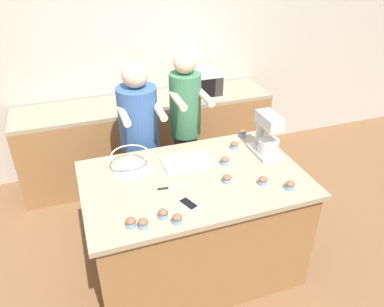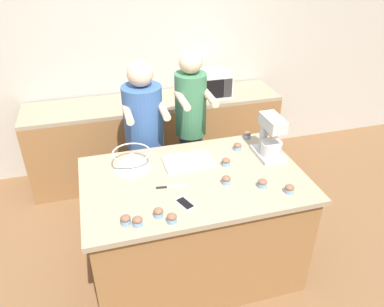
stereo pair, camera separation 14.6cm
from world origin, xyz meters
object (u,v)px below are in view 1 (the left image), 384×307
cupcake_0 (263,181)px  baking_tray (187,161)px  mixing_bowl (131,161)px  cupcake_3 (234,145)px  cupcake_7 (143,223)px  cell_phone (188,204)px  cupcake_9 (227,179)px  cupcake_4 (243,133)px  person_left (140,143)px  knife (171,188)px  cupcake_8 (163,214)px  stand_mixer (267,136)px  cupcake_2 (131,222)px  microwave_oven (200,83)px  person_right (186,131)px  cupcake_6 (177,219)px  cupcake_5 (225,161)px  cupcake_1 (290,185)px

cupcake_0 → baking_tray: bearing=133.1°
mixing_bowl → cupcake_3: mixing_bowl is taller
cupcake_3 → cupcake_7: size_ratio=1.00×
cell_phone → cupcake_9: 0.39m
cupcake_0 → cupcake_4: size_ratio=1.00×
mixing_bowl → cupcake_0: (0.86, -0.51, -0.05)m
person_left → cupcake_3: bearing=-36.4°
baking_tray → knife: (-0.22, -0.28, -0.02)m
cupcake_0 → cupcake_8: (-0.78, -0.12, 0.00)m
mixing_bowl → stand_mixer: bearing=-6.0°
mixing_bowl → cupcake_2: mixing_bowl is taller
cupcake_3 → cupcake_0: bearing=-92.8°
cupcake_8 → baking_tray: bearing=58.2°
microwave_oven → person_left: bearing=-139.1°
person_right → cupcake_6: (-0.48, -1.26, 0.07)m
mixing_bowl → cell_phone: 0.62m
mixing_bowl → cupcake_4: bearing=11.6°
stand_mixer → cupcake_0: (-0.24, -0.39, -0.13)m
cupcake_5 → cupcake_7: bearing=-146.8°
mixing_bowl → cell_phone: (0.28, -0.55, -0.07)m
cupcake_0 → cupcake_2: (-1.00, -0.13, 0.00)m
cupcake_3 → cupcake_6: size_ratio=1.00×
microwave_oven → cupcake_0: bearing=-95.9°
stand_mixer → baking_tray: 0.68m
cupcake_2 → cupcake_0: bearing=7.4°
person_right → cupcake_3: 0.59m
stand_mixer → cupcake_3: 0.29m
cupcake_7 → cupcake_8: bearing=18.4°
cupcake_0 → cupcake_1: size_ratio=1.00×
cupcake_3 → cell_phone: bearing=-136.2°
cupcake_9 → cupcake_5: bearing=70.3°
cupcake_1 → cupcake_7: 1.08m
cupcake_5 → cupcake_8: (-0.63, -0.46, 0.00)m
baking_tray → cupcake_3: size_ratio=5.82×
baking_tray → cupcake_6: bearing=-113.7°
knife → cupcake_5: 0.52m
cupcake_9 → microwave_oven: bearing=76.1°
cupcake_3 → cupcake_7: bearing=-143.4°
cupcake_2 → cupcake_5: (0.84, 0.47, 0.00)m
person_right → baking_tray: person_right is taller
stand_mixer → cupcake_5: size_ratio=5.35×
mixing_bowl → microwave_oven: size_ratio=0.68×
cupcake_7 → cupcake_8: size_ratio=1.00×
mixing_bowl → cupcake_1: 1.19m
microwave_oven → cupcake_6: bearing=-114.2°
cupcake_6 → cupcake_8: (-0.07, 0.08, 0.00)m
baking_tray → person_left: bearing=112.4°
cupcake_9 → cupcake_1: bearing=-29.9°
baking_tray → stand_mixer: bearing=-5.9°
cupcake_3 → cupcake_5: size_ratio=1.00×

